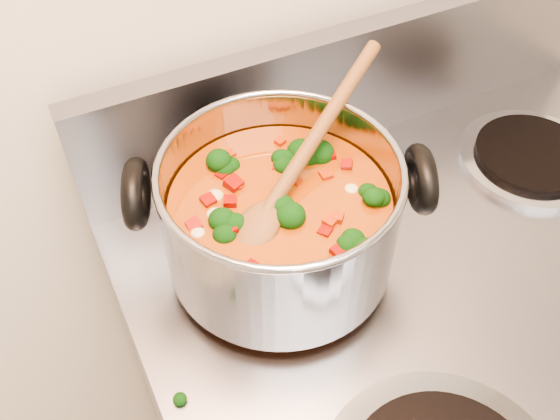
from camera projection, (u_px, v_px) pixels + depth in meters
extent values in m
cube|color=gray|center=(359.00, 81.00, 0.78)|extent=(0.73, 0.03, 0.16)
cylinder|color=#A5A5AD|center=(291.00, 252.00, 0.70)|extent=(0.18, 0.18, 0.01)
cylinder|color=black|center=(291.00, 248.00, 0.69)|extent=(0.14, 0.14, 0.01)
cylinder|color=#A5A5AD|center=(531.00, 158.00, 0.80)|extent=(0.18, 0.18, 0.01)
cylinder|color=black|center=(533.00, 154.00, 0.79)|extent=(0.14, 0.14, 0.01)
cylinder|color=#9D9DA4|center=(280.00, 215.00, 0.63)|extent=(0.24, 0.24, 0.13)
torus|color=#9D9DA4|center=(280.00, 170.00, 0.58)|extent=(0.24, 0.24, 0.01)
cylinder|color=#9F3B0E|center=(280.00, 228.00, 0.65)|extent=(0.22, 0.22, 0.09)
torus|color=black|center=(136.00, 193.00, 0.59)|extent=(0.05, 0.08, 0.08)
torus|color=black|center=(421.00, 179.00, 0.61)|extent=(0.05, 0.08, 0.08)
ellipsoid|color=black|center=(188.00, 235.00, 0.58)|extent=(0.04, 0.04, 0.03)
ellipsoid|color=black|center=(228.00, 187.00, 0.63)|extent=(0.04, 0.04, 0.03)
ellipsoid|color=black|center=(326.00, 233.00, 0.59)|extent=(0.04, 0.04, 0.03)
ellipsoid|color=black|center=(312.00, 255.00, 0.57)|extent=(0.04, 0.04, 0.03)
ellipsoid|color=black|center=(368.00, 174.00, 0.64)|extent=(0.04, 0.04, 0.03)
ellipsoid|color=black|center=(273.00, 148.00, 0.66)|extent=(0.04, 0.04, 0.03)
ellipsoid|color=black|center=(206.00, 248.00, 0.57)|extent=(0.04, 0.04, 0.03)
ellipsoid|color=#9B1105|center=(208.00, 192.00, 0.62)|extent=(0.01, 0.01, 0.01)
ellipsoid|color=#9B1105|center=(333.00, 166.00, 0.65)|extent=(0.01, 0.01, 0.01)
ellipsoid|color=#9B1105|center=(345.00, 170.00, 0.64)|extent=(0.01, 0.01, 0.01)
ellipsoid|color=#9B1105|center=(296.00, 241.00, 0.58)|extent=(0.01, 0.01, 0.01)
ellipsoid|color=#9B1105|center=(375.00, 190.00, 0.62)|extent=(0.01, 0.01, 0.01)
ellipsoid|color=#9B1105|center=(323.00, 212.00, 0.60)|extent=(0.01, 0.01, 0.01)
ellipsoid|color=#9B1105|center=(319.00, 212.00, 0.60)|extent=(0.01, 0.01, 0.01)
ellipsoid|color=#9B1105|center=(352.00, 254.00, 0.57)|extent=(0.01, 0.01, 0.01)
ellipsoid|color=#9B1105|center=(307.00, 196.00, 0.62)|extent=(0.01, 0.01, 0.01)
ellipsoid|color=#9B1105|center=(247.00, 197.00, 0.62)|extent=(0.01, 0.01, 0.01)
ellipsoid|color=#9B1105|center=(207.00, 199.00, 0.62)|extent=(0.01, 0.01, 0.01)
ellipsoid|color=#9B1105|center=(291.00, 203.00, 0.61)|extent=(0.01, 0.01, 0.01)
ellipsoid|color=#9B1105|center=(263.00, 203.00, 0.61)|extent=(0.01, 0.01, 0.01)
ellipsoid|color=#9B1105|center=(300.00, 216.00, 0.60)|extent=(0.01, 0.01, 0.01)
ellipsoid|color=#9F2C08|center=(312.00, 143.00, 0.67)|extent=(0.01, 0.01, 0.01)
ellipsoid|color=#9F2C08|center=(354.00, 197.00, 0.62)|extent=(0.01, 0.01, 0.01)
ellipsoid|color=#9F2C08|center=(312.00, 264.00, 0.56)|extent=(0.01, 0.01, 0.01)
ellipsoid|color=#9F2C08|center=(309.00, 222.00, 0.60)|extent=(0.01, 0.01, 0.01)
ellipsoid|color=#9F2C08|center=(282.00, 232.00, 0.59)|extent=(0.01, 0.01, 0.01)
ellipsoid|color=#9F2C08|center=(284.00, 230.00, 0.59)|extent=(0.01, 0.01, 0.01)
ellipsoid|color=#9F2C08|center=(320.00, 148.00, 0.67)|extent=(0.01, 0.01, 0.01)
ellipsoid|color=#9F2C08|center=(343.00, 225.00, 0.59)|extent=(0.01, 0.01, 0.01)
ellipsoid|color=beige|center=(280.00, 275.00, 0.55)|extent=(0.02, 0.02, 0.01)
ellipsoid|color=beige|center=(303.00, 257.00, 0.57)|extent=(0.02, 0.02, 0.01)
ellipsoid|color=beige|center=(256.00, 150.00, 0.66)|extent=(0.02, 0.02, 0.01)
ellipsoid|color=beige|center=(245.00, 229.00, 0.59)|extent=(0.02, 0.02, 0.01)
ellipsoid|color=beige|center=(242.00, 248.00, 0.57)|extent=(0.02, 0.02, 0.01)
ellipsoid|color=brown|center=(255.00, 231.00, 0.59)|extent=(0.08, 0.07, 0.04)
cylinder|color=brown|center=(318.00, 132.00, 0.63)|extent=(0.21, 0.14, 0.09)
ellipsoid|color=black|center=(324.00, 149.00, 0.81)|extent=(0.01, 0.01, 0.01)
ellipsoid|color=black|center=(389.00, 185.00, 0.77)|extent=(0.01, 0.01, 0.01)
ellipsoid|color=black|center=(362.00, 379.00, 0.60)|extent=(0.01, 0.01, 0.01)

